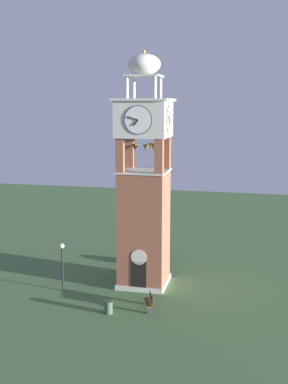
# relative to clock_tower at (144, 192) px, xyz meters

# --- Properties ---
(ground) EXTENTS (80.00, 80.00, 0.00)m
(ground) POSITION_rel_clock_tower_xyz_m (-0.00, 0.00, -6.88)
(ground) COLOR #476B3D
(clock_tower) EXTENTS (3.88, 3.88, 16.75)m
(clock_tower) POSITION_rel_clock_tower_xyz_m (0.00, 0.00, 0.00)
(clock_tower) COLOR #93543D
(clock_tower) RESTS_ON ground
(park_bench) EXTENTS (0.96, 1.65, 0.95)m
(park_bench) POSITION_rel_clock_tower_xyz_m (1.37, -4.32, -6.40)
(park_bench) COLOR brown
(park_bench) RESTS_ON ground
(lamp_post) EXTENTS (0.36, 0.36, 3.48)m
(lamp_post) POSITION_rel_clock_tower_xyz_m (-5.33, -2.62, -4.44)
(lamp_post) COLOR black
(lamp_post) RESTS_ON ground
(trash_bin) EXTENTS (0.52, 0.52, 0.80)m
(trash_bin) POSITION_rel_clock_tower_xyz_m (-1.04, -5.54, -6.48)
(trash_bin) COLOR #38513D
(trash_bin) RESTS_ON ground
(shrub_near_entry) EXTENTS (1.26, 1.26, 0.75)m
(shrub_near_entry) POSITION_rel_clock_tower_xyz_m (-1.61, 4.37, -6.51)
(shrub_near_entry) COLOR #234C28
(shrub_near_entry) RESTS_ON ground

